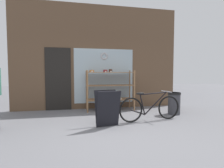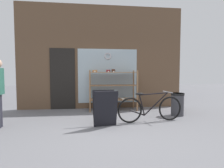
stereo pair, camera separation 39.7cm
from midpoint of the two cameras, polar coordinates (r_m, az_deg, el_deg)
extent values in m
plane|color=slate|center=(3.82, 2.36, -15.45)|extent=(30.00, 30.00, 0.00)
cube|color=brown|center=(6.25, -1.45, 8.70)|extent=(5.80, 0.08, 3.62)
cube|color=#A3B7C1|center=(6.20, 0.45, 2.64)|extent=(2.09, 0.02, 1.90)
cube|color=black|center=(6.20, -14.06, 1.61)|extent=(0.84, 0.03, 2.10)
torus|color=#B7B7BC|center=(6.21, 0.47, 9.10)|extent=(0.26, 0.06, 0.26)
cylinder|color=#8E6642|center=(5.55, -5.20, -2.41)|extent=(0.04, 0.04, 1.34)
cylinder|color=#8E6642|center=(5.79, 10.23, -2.20)|extent=(0.04, 0.04, 1.34)
cylinder|color=#8E6642|center=(6.07, -5.33, -1.91)|extent=(0.04, 0.04, 1.34)
cylinder|color=#8E6642|center=(6.29, 8.84, -1.74)|extent=(0.04, 0.04, 1.34)
cube|color=#8E6642|center=(5.91, 2.26, -4.98)|extent=(1.59, 0.57, 0.02)
cube|color=#8E6642|center=(5.86, 2.27, -0.41)|extent=(1.59, 0.57, 0.02)
cube|color=#8E6642|center=(5.85, 2.28, 3.82)|extent=(1.59, 0.57, 0.02)
cylinder|color=maroon|center=(5.84, 0.72, 4.30)|extent=(0.14, 0.14, 0.08)
cube|color=white|center=(5.76, 0.82, 4.10)|extent=(0.05, 0.00, 0.04)
torus|color=beige|center=(5.88, 5.50, -4.79)|extent=(0.14, 0.14, 0.03)
cube|color=white|center=(5.81, 5.66, -4.88)|extent=(0.05, 0.00, 0.04)
ellipsoid|color=brown|center=(6.11, 3.59, -4.37)|extent=(0.08, 0.07, 0.06)
cube|color=white|center=(6.06, 3.67, -4.52)|extent=(0.05, 0.00, 0.04)
torus|color=#4C2D1E|center=(5.88, 8.12, -4.82)|extent=(0.14, 0.14, 0.03)
cube|color=white|center=(5.80, 8.32, -4.91)|extent=(0.05, 0.00, 0.04)
cylinder|color=#C67F42|center=(5.78, -3.70, 4.24)|extent=(0.16, 0.16, 0.07)
cube|color=white|center=(5.69, -3.65, 4.10)|extent=(0.05, 0.00, 0.04)
ellipsoid|color=tan|center=(5.97, 0.57, -4.53)|extent=(0.08, 0.07, 0.06)
cube|color=white|center=(5.92, 0.63, -4.70)|extent=(0.05, 0.00, 0.04)
cylinder|color=#422619|center=(5.80, 2.42, 4.38)|extent=(0.12, 0.12, 0.09)
cube|color=white|center=(5.74, 2.53, 4.10)|extent=(0.05, 0.00, 0.04)
torus|color=black|center=(4.44, 8.47, -8.53)|extent=(0.64, 0.11, 0.64)
torus|color=black|center=(4.94, 20.64, -7.49)|extent=(0.64, 0.11, 0.64)
cylinder|color=black|center=(4.71, 16.57, -6.24)|extent=(0.66, 0.10, 0.59)
cylinder|color=black|center=(4.64, 15.87, -3.11)|extent=(0.78, 0.11, 0.07)
cylinder|color=black|center=(4.54, 12.26, -6.79)|extent=(0.17, 0.05, 0.53)
cylinder|color=black|center=(4.53, 10.78, -9.25)|extent=(0.40, 0.07, 0.17)
ellipsoid|color=black|center=(4.47, 11.50, -3.17)|extent=(0.23, 0.11, 0.06)
cylinder|color=#B2B2B7|center=(4.83, 19.93, -2.45)|extent=(0.07, 0.46, 0.02)
cube|color=black|center=(4.03, 0.86, -8.16)|extent=(0.56, 0.28, 0.84)
cube|color=black|center=(4.20, 0.15, -7.69)|extent=(0.56, 0.28, 0.84)
cylinder|color=#282833|center=(4.73, -30.84, -7.49)|extent=(0.11, 0.11, 0.76)
cylinder|color=#38383D|center=(5.58, 22.53, -6.15)|extent=(0.36, 0.36, 0.66)
cylinder|color=black|center=(5.54, 22.60, -3.07)|extent=(0.38, 0.38, 0.06)
camera|label=1|loc=(0.20, -87.58, 0.15)|focal=28.00mm
camera|label=2|loc=(0.20, 92.42, -0.15)|focal=28.00mm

